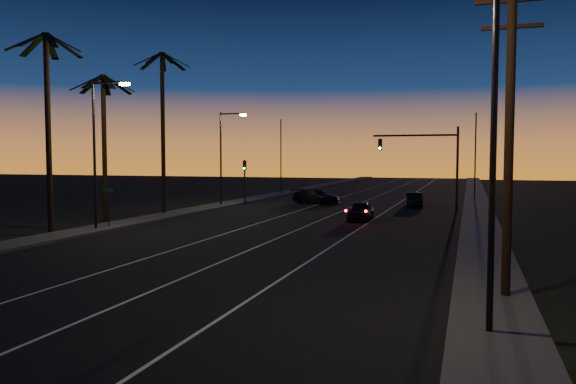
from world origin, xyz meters
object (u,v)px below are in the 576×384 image
(right_car, at_px, (414,200))
(cross_car, at_px, (316,196))
(signal_mast, at_px, (428,153))
(lead_car, at_px, (361,211))
(utility_pole, at_px, (509,129))

(right_car, relative_size, cross_car, 0.78)
(signal_mast, relative_size, right_car, 1.76)
(lead_car, height_order, right_car, lead_car)
(right_car, height_order, cross_car, cross_car)
(lead_car, xyz_separation_m, right_car, (2.57, 12.10, -0.03))
(utility_pole, xyz_separation_m, lead_car, (-8.39, 20.49, -4.64))
(lead_car, relative_size, right_car, 1.10)
(utility_pole, relative_size, cross_car, 1.94)
(utility_pole, bearing_deg, cross_car, 114.39)
(cross_car, bearing_deg, signal_mast, -17.25)
(signal_mast, bearing_deg, cross_car, 162.75)
(cross_car, bearing_deg, lead_car, -62.33)
(utility_pole, xyz_separation_m, right_car, (-5.82, 32.59, -4.66))
(utility_pole, bearing_deg, right_car, 100.12)
(signal_mast, bearing_deg, right_car, 117.46)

